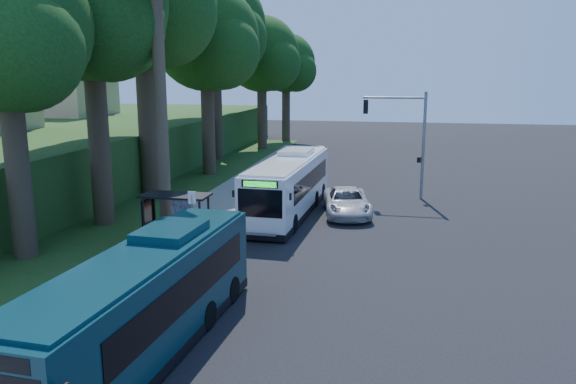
% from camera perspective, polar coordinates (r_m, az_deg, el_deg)
% --- Properties ---
extents(ground, '(140.00, 140.00, 0.00)m').
position_cam_1_polar(ground, '(28.69, 4.28, -4.56)').
color(ground, black).
rests_on(ground, ground).
extents(sidewalk, '(4.50, 70.00, 0.12)m').
position_cam_1_polar(sidewalk, '(30.40, -9.52, -3.63)').
color(sidewalk, gray).
rests_on(sidewalk, ground).
extents(red_curb, '(0.25, 30.00, 0.13)m').
position_cam_1_polar(red_curb, '(26.04, -7.90, -6.24)').
color(red_curb, maroon).
rests_on(red_curb, ground).
extents(grass_verge, '(8.00, 70.00, 0.06)m').
position_cam_1_polar(grass_verge, '(37.10, -15.03, -1.08)').
color(grass_verge, '#234719').
rests_on(grass_verge, ground).
extents(bus_shelter, '(3.20, 1.51, 2.55)m').
position_cam_1_polar(bus_shelter, '(27.39, -11.68, -1.68)').
color(bus_shelter, black).
rests_on(bus_shelter, ground).
extents(stop_sign_pole, '(0.35, 0.06, 3.17)m').
position_cam_1_polar(stop_sign_pole, '(24.71, -9.67, -2.42)').
color(stop_sign_pole, gray).
rests_on(stop_sign_pole, ground).
extents(traffic_signal_pole, '(4.10, 0.30, 7.00)m').
position_cam_1_polar(traffic_signal_pole, '(37.50, 12.11, 6.01)').
color(traffic_signal_pole, gray).
rests_on(traffic_signal_pole, ground).
extents(hillside_backdrop, '(24.00, 60.00, 8.80)m').
position_cam_1_polar(hillside_backdrop, '(52.04, -23.47, 4.70)').
color(hillside_backdrop, '#234719').
rests_on(hillside_backdrop, ground).
extents(tree_0, '(8.40, 8.00, 15.70)m').
position_cam_1_polar(tree_0, '(31.64, -19.33, 16.86)').
color(tree_0, '#382B1E').
rests_on(tree_0, ground).
extents(tree_1, '(10.50, 10.00, 18.26)m').
position_cam_1_polar(tree_1, '(39.31, -14.58, 18.30)').
color(tree_1, '#382B1E').
rests_on(tree_1, ground).
extents(tree_2, '(8.82, 8.40, 15.12)m').
position_cam_1_polar(tree_2, '(45.95, -8.23, 14.77)').
color(tree_2, '#382B1E').
rests_on(tree_2, ground).
extents(tree_3, '(10.08, 9.60, 17.28)m').
position_cam_1_polar(tree_3, '(54.23, -7.41, 15.94)').
color(tree_3, '#382B1E').
rests_on(tree_3, ground).
extents(tree_4, '(8.40, 8.00, 14.14)m').
position_cam_1_polar(tree_4, '(61.11, -2.62, 13.46)').
color(tree_4, '#382B1E').
rests_on(tree_4, ground).
extents(tree_5, '(7.35, 7.00, 12.86)m').
position_cam_1_polar(tree_5, '(68.69, -0.14, 12.67)').
color(tree_5, '#382B1E').
rests_on(tree_5, ground).
extents(tree_6, '(7.56, 7.20, 13.74)m').
position_cam_1_polar(tree_6, '(26.82, -26.74, 14.06)').
color(tree_6, '#382B1E').
rests_on(tree_6, ground).
extents(white_bus, '(3.02, 12.10, 3.58)m').
position_cam_1_polar(white_bus, '(32.93, 0.13, 0.77)').
color(white_bus, white).
rests_on(white_bus, ground).
extents(teal_bus, '(3.08, 11.57, 3.41)m').
position_cam_1_polar(teal_bus, '(17.18, -14.30, -10.62)').
color(teal_bus, '#0A303A').
rests_on(teal_bus, ground).
extents(pickup, '(3.52, 5.91, 1.54)m').
position_cam_1_polar(pickup, '(33.02, 6.00, -1.01)').
color(pickup, silver).
rests_on(pickup, ground).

